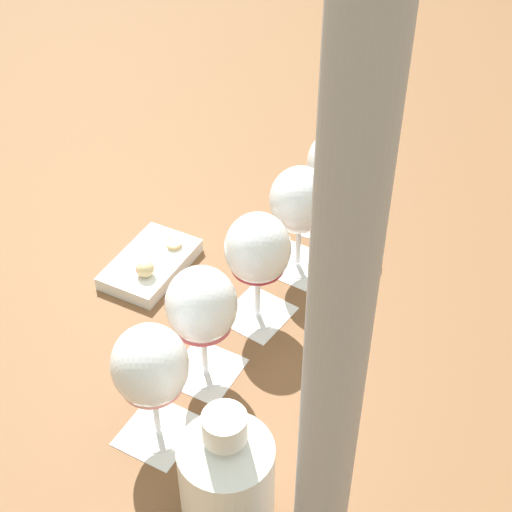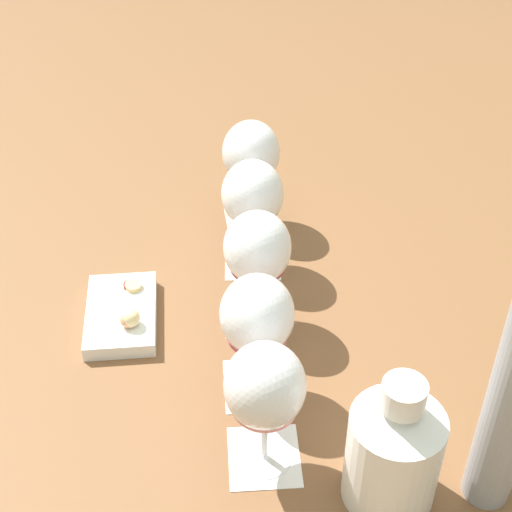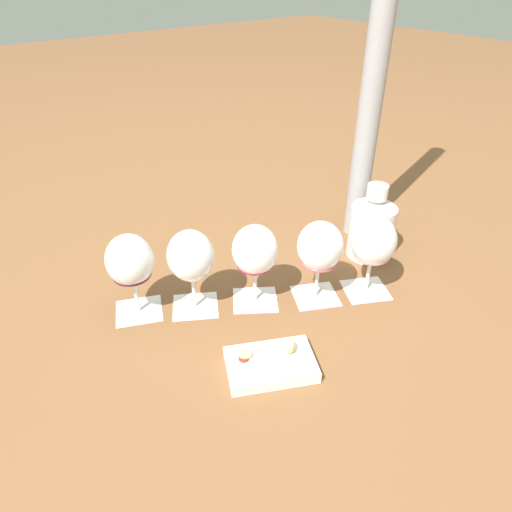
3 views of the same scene
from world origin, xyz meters
name	(u,v)px [view 3 (image 3 of 3)]	position (x,y,z in m)	size (l,w,h in m)	color
ground_plane	(255,300)	(0.00, 0.00, 0.00)	(8.00, 8.00, 0.00)	brown
tasting_card_0	(366,290)	(-0.23, 0.13, 0.00)	(0.13, 0.13, 0.00)	white
tasting_card_1	(315,296)	(-0.12, 0.07, 0.00)	(0.13, 0.13, 0.00)	white
tasting_card_2	(256,300)	(0.00, 0.00, 0.00)	(0.13, 0.13, 0.00)	white
tasting_card_3	(195,306)	(0.12, -0.07, 0.00)	(0.13, 0.13, 0.00)	white
tasting_card_4	(139,311)	(0.23, -0.13, 0.00)	(0.13, 0.12, 0.00)	white
wine_glass_0	(373,244)	(-0.23, 0.13, 0.13)	(0.10, 0.10, 0.19)	white
wine_glass_1	(320,249)	(-0.12, 0.07, 0.13)	(0.10, 0.10, 0.19)	white
wine_glass_2	(256,253)	(0.00, 0.00, 0.13)	(0.10, 0.10, 0.19)	white
wine_glass_3	(191,259)	(0.12, -0.07, 0.13)	(0.10, 0.10, 0.19)	white
wine_glass_4	(130,263)	(0.23, -0.13, 0.13)	(0.10, 0.10, 0.19)	white
ceramic_vase	(372,226)	(-0.35, 0.03, 0.09)	(0.11, 0.11, 0.20)	white
snack_dish	(272,363)	(0.10, 0.18, 0.01)	(0.20, 0.17, 0.05)	white
umbrella_pole	(381,28)	(-0.41, -0.07, 0.52)	(0.06, 0.06, 1.04)	#99999E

